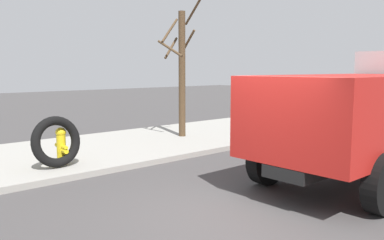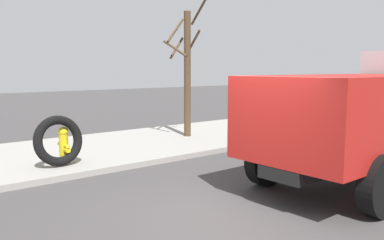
# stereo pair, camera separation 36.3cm
# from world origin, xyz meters

# --- Properties ---
(ground_plane) EXTENTS (80.00, 80.00, 0.00)m
(ground_plane) POSITION_xyz_m (0.00, 0.00, 0.00)
(ground_plane) COLOR #423F3F
(sidewalk_curb) EXTENTS (36.00, 5.00, 0.15)m
(sidewalk_curb) POSITION_xyz_m (0.00, 6.50, 0.07)
(sidewalk_curb) COLOR #99968E
(sidewalk_curb) RESTS_ON ground
(fire_hydrant) EXTENTS (0.26, 0.58, 0.94)m
(fire_hydrant) POSITION_xyz_m (-0.90, 5.07, 0.65)
(fire_hydrant) COLOR yellow
(fire_hydrant) RESTS_ON sidewalk_curb
(loose_tire) EXTENTS (1.27, 0.48, 1.26)m
(loose_tire) POSITION_xyz_m (-1.11, 4.89, 0.78)
(loose_tire) COLOR black
(loose_tire) RESTS_ON sidewalk_curb
(dump_truck_red) EXTENTS (7.02, 2.83, 3.00)m
(dump_truck_red) POSITION_xyz_m (4.49, -0.30, 1.61)
(dump_truck_red) COLOR red
(dump_truck_red) RESTS_ON ground
(bare_tree) EXTENTS (1.25, 1.31, 4.82)m
(bare_tree) POSITION_xyz_m (4.13, 6.42, 2.52)
(bare_tree) COLOR #4C3823
(bare_tree) RESTS_ON sidewalk_curb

